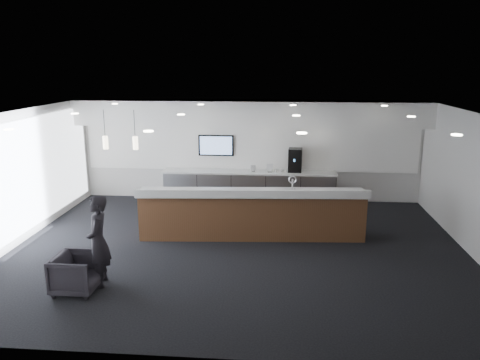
# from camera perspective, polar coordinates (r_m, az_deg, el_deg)

# --- Properties ---
(ground) EXTENTS (10.00, 10.00, 0.00)m
(ground) POSITION_cam_1_polar(r_m,az_deg,el_deg) (10.51, -0.22, -8.40)
(ground) COLOR black
(ground) RESTS_ON ground
(ceiling) EXTENTS (10.00, 8.00, 0.02)m
(ceiling) POSITION_cam_1_polar(r_m,az_deg,el_deg) (9.77, -0.23, 8.10)
(ceiling) COLOR black
(ceiling) RESTS_ON back_wall
(back_wall) EXTENTS (10.00, 0.02, 3.00)m
(back_wall) POSITION_cam_1_polar(r_m,az_deg,el_deg) (13.93, 1.21, 3.64)
(back_wall) COLOR silver
(back_wall) RESTS_ON ground
(left_wall) EXTENTS (0.02, 8.00, 3.00)m
(left_wall) POSITION_cam_1_polar(r_m,az_deg,el_deg) (11.58, -25.69, 0.11)
(left_wall) COLOR silver
(left_wall) RESTS_ON ground
(right_wall) EXTENTS (0.02, 8.00, 3.00)m
(right_wall) POSITION_cam_1_polar(r_m,az_deg,el_deg) (10.82, 27.18, -0.95)
(right_wall) COLOR silver
(right_wall) RESTS_ON ground
(soffit_bulkhead) EXTENTS (10.00, 0.90, 0.70)m
(soffit_bulkhead) POSITION_cam_1_polar(r_m,az_deg,el_deg) (13.32, 1.12, 8.16)
(soffit_bulkhead) COLOR white
(soffit_bulkhead) RESTS_ON back_wall
(alcove_panel) EXTENTS (9.80, 0.06, 1.40)m
(alcove_panel) POSITION_cam_1_polar(r_m,az_deg,el_deg) (13.88, 1.21, 4.02)
(alcove_panel) COLOR white
(alcove_panel) RESTS_ON back_wall
(window_blinds_wall) EXTENTS (0.04, 7.36, 2.55)m
(window_blinds_wall) POSITION_cam_1_polar(r_m,az_deg,el_deg) (11.56, -25.52, 0.11)
(window_blinds_wall) COLOR #A3AEC4
(window_blinds_wall) RESTS_ON left_wall
(back_credenza) EXTENTS (5.06, 0.66, 0.95)m
(back_credenza) POSITION_cam_1_polar(r_m,az_deg,el_deg) (13.80, 1.10, -0.81)
(back_credenza) COLOR gray
(back_credenza) RESTS_ON ground
(wall_tv) EXTENTS (1.05, 0.08, 0.62)m
(wall_tv) POSITION_cam_1_polar(r_m,az_deg,el_deg) (13.91, -2.93, 4.23)
(wall_tv) COLOR black
(wall_tv) RESTS_ON back_wall
(pendant_left) EXTENTS (0.12, 0.12, 0.30)m
(pendant_left) POSITION_cam_1_polar(r_m,az_deg,el_deg) (11.11, -12.33, 4.60)
(pendant_left) COLOR #FFF0C6
(pendant_left) RESTS_ON ceiling
(pendant_right) EXTENTS (0.12, 0.12, 0.30)m
(pendant_right) POSITION_cam_1_polar(r_m,az_deg,el_deg) (11.34, -15.72, 4.58)
(pendant_right) COLOR #FFF0C6
(pendant_right) RESTS_ON ceiling
(ceiling_can_lights) EXTENTS (7.00, 5.00, 0.02)m
(ceiling_can_lights) POSITION_cam_1_polar(r_m,az_deg,el_deg) (9.77, -0.23, 7.93)
(ceiling_can_lights) COLOR white
(ceiling_can_lights) RESTS_ON ceiling
(service_counter) EXTENTS (5.34, 1.23, 1.49)m
(service_counter) POSITION_cam_1_polar(r_m,az_deg,el_deg) (11.03, 1.46, -4.11)
(service_counter) COLOR brown
(service_counter) RESTS_ON ground
(coffee_machine) EXTENTS (0.42, 0.53, 0.68)m
(coffee_machine) POSITION_cam_1_polar(r_m,az_deg,el_deg) (13.66, 6.74, 2.43)
(coffee_machine) COLOR black
(coffee_machine) RESTS_ON back_credenza
(info_sign_left) EXTENTS (0.15, 0.07, 0.20)m
(info_sign_left) POSITION_cam_1_polar(r_m,az_deg,el_deg) (13.58, 1.60, 1.43)
(info_sign_left) COLOR silver
(info_sign_left) RESTS_ON back_credenza
(info_sign_right) EXTENTS (0.18, 0.05, 0.24)m
(info_sign_right) POSITION_cam_1_polar(r_m,az_deg,el_deg) (13.56, 3.64, 1.48)
(info_sign_right) COLOR silver
(info_sign_right) RESTS_ON back_credenza
(armchair) EXTENTS (0.78, 0.76, 0.71)m
(armchair) POSITION_cam_1_polar(r_m,az_deg,el_deg) (9.04, -19.32, -10.65)
(armchair) COLOR black
(armchair) RESTS_ON ground
(lounge_guest) EXTENTS (0.54, 0.70, 1.72)m
(lounge_guest) POSITION_cam_1_polar(r_m,az_deg,el_deg) (8.98, -16.91, -7.14)
(lounge_guest) COLOR black
(lounge_guest) RESTS_ON ground
(cup_0) EXTENTS (0.11, 0.11, 0.10)m
(cup_0) POSITION_cam_1_polar(r_m,az_deg,el_deg) (13.60, 7.48, 1.12)
(cup_0) COLOR white
(cup_0) RESTS_ON back_credenza
(cup_1) EXTENTS (0.15, 0.15, 0.10)m
(cup_1) POSITION_cam_1_polar(r_m,az_deg,el_deg) (13.59, 6.89, 1.13)
(cup_1) COLOR white
(cup_1) RESTS_ON back_credenza
(cup_2) EXTENTS (0.13, 0.13, 0.10)m
(cup_2) POSITION_cam_1_polar(r_m,az_deg,el_deg) (13.59, 6.30, 1.14)
(cup_2) COLOR white
(cup_2) RESTS_ON back_credenza
(cup_3) EXTENTS (0.14, 0.14, 0.10)m
(cup_3) POSITION_cam_1_polar(r_m,az_deg,el_deg) (13.58, 5.71, 1.15)
(cup_3) COLOR white
(cup_3) RESTS_ON back_credenza
(cup_4) EXTENTS (0.15, 0.15, 0.10)m
(cup_4) POSITION_cam_1_polar(r_m,az_deg,el_deg) (13.58, 5.12, 1.17)
(cup_4) COLOR white
(cup_4) RESTS_ON back_credenza
(cup_5) EXTENTS (0.12, 0.12, 0.10)m
(cup_5) POSITION_cam_1_polar(r_m,az_deg,el_deg) (13.58, 4.53, 1.18)
(cup_5) COLOR white
(cup_5) RESTS_ON back_credenza
(cup_6) EXTENTS (0.15, 0.15, 0.10)m
(cup_6) POSITION_cam_1_polar(r_m,az_deg,el_deg) (13.58, 3.94, 1.19)
(cup_6) COLOR white
(cup_6) RESTS_ON back_credenza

